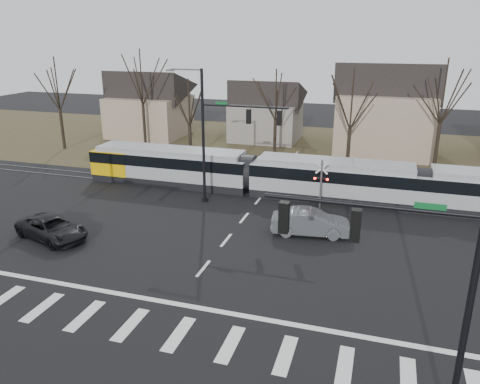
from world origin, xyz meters
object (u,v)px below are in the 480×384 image
(rail_crossing_signal, at_px, (321,188))
(suv, at_px, (52,228))
(tram, at_px, (331,178))
(sedan, at_px, (311,222))

(rail_crossing_signal, bearing_deg, suv, -148.06)
(tram, bearing_deg, suv, -141.14)
(tram, bearing_deg, rail_crossing_signal, -97.23)
(sedan, bearing_deg, suv, 101.05)
(suv, distance_m, rail_crossing_signal, 18.65)
(sedan, distance_m, suv, 16.75)
(rail_crossing_signal, bearing_deg, sedan, -90.04)
(sedan, xyz_separation_m, suv, (-15.80, -5.58, -0.12))
(sedan, height_order, rail_crossing_signal, rail_crossing_signal)
(suv, height_order, rail_crossing_signal, rail_crossing_signal)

